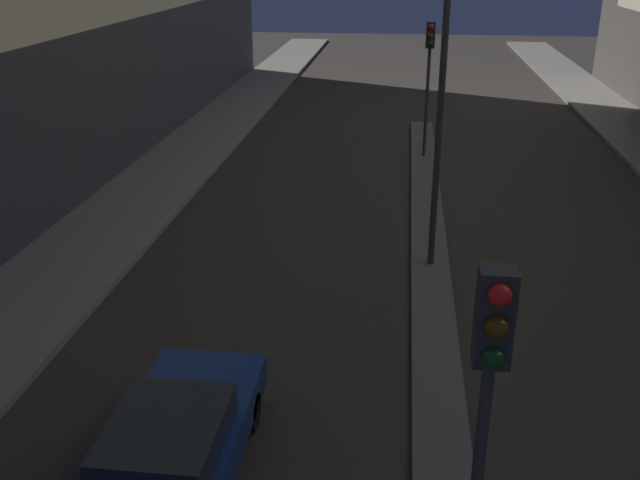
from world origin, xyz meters
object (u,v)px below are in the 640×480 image
(street_lamp, at_px, (446,20))
(car_left_lane, at_px, (174,447))
(traffic_light_mid, at_px, (429,60))
(traffic_light_near, at_px, (486,403))

(street_lamp, xyz_separation_m, car_left_lane, (-3.95, -8.36, -5.25))
(traffic_light_mid, bearing_deg, traffic_light_near, -90.00)
(street_lamp, height_order, car_left_lane, street_lamp)
(traffic_light_near, bearing_deg, street_lamp, 90.00)
(traffic_light_near, distance_m, car_left_lane, 5.61)
(traffic_light_mid, height_order, street_lamp, street_lamp)
(street_lamp, relative_size, car_left_lane, 1.82)
(traffic_light_mid, xyz_separation_m, street_lamp, (0.00, -9.94, 2.28))
(street_lamp, bearing_deg, traffic_light_mid, 90.00)
(traffic_light_mid, bearing_deg, street_lamp, -90.00)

